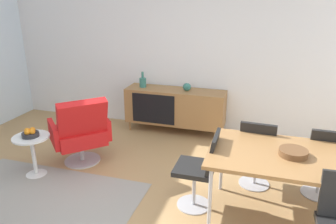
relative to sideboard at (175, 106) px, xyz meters
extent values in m
plane|color=tan|center=(0.14, -2.30, -0.44)|extent=(8.32, 8.32, 0.00)
cube|color=white|center=(0.14, 0.30, 0.96)|extent=(6.80, 0.12, 2.80)
cube|color=olive|center=(0.00, 0.00, 0.00)|extent=(1.60, 0.44, 0.56)
cube|color=black|center=(-0.30, -0.22, 0.00)|extent=(0.70, 0.01, 0.48)
cylinder|color=olive|center=(-0.74, -0.17, -0.36)|extent=(0.03, 0.03, 0.16)
cylinder|color=olive|center=(0.74, -0.17, -0.36)|extent=(0.03, 0.03, 0.16)
cylinder|color=olive|center=(-0.74, 0.17, -0.36)|extent=(0.03, 0.03, 0.16)
cylinder|color=olive|center=(0.74, 0.17, -0.36)|extent=(0.03, 0.03, 0.16)
ellipsoid|color=#337266|center=(0.19, 0.00, 0.34)|extent=(0.13, 0.13, 0.12)
cylinder|color=#337266|center=(-0.55, 0.00, 0.35)|extent=(0.11, 0.11, 0.15)
cylinder|color=#337266|center=(-0.55, 0.00, 0.48)|extent=(0.04, 0.04, 0.10)
cube|color=olive|center=(1.69, -1.87, 0.28)|extent=(1.60, 0.90, 0.04)
cylinder|color=#B7B7BC|center=(0.97, -2.26, -0.09)|extent=(0.04, 0.04, 0.70)
cylinder|color=#B7B7BC|center=(0.97, -1.48, -0.09)|extent=(0.04, 0.04, 0.70)
cylinder|color=brown|center=(1.66, -1.88, 0.33)|extent=(0.26, 0.26, 0.06)
cube|color=black|center=(0.74, -1.87, 0.01)|extent=(0.40, 0.40, 0.05)
cube|color=black|center=(0.92, -1.87, 0.23)|extent=(0.09, 0.38, 0.38)
cylinder|color=#B7B7BC|center=(0.74, -1.87, -0.23)|extent=(0.04, 0.04, 0.42)
cylinder|color=#B7B7BC|center=(0.74, -1.87, -0.43)|extent=(0.36, 0.36, 0.01)
cube|color=black|center=(1.34, -1.25, 0.01)|extent=(0.42, 0.42, 0.05)
cube|color=black|center=(1.33, -1.43, 0.23)|extent=(0.38, 0.11, 0.38)
cylinder|color=#B7B7BC|center=(1.34, -1.25, -0.23)|extent=(0.04, 0.04, 0.42)
cylinder|color=#B7B7BC|center=(1.34, -1.25, -0.43)|extent=(0.36, 0.36, 0.01)
cube|color=black|center=(2.04, -1.25, 0.01)|extent=(0.40, 0.40, 0.05)
cube|color=black|center=(2.04, -1.43, 0.23)|extent=(0.38, 0.09, 0.38)
cylinder|color=#B7B7BC|center=(2.04, -1.25, -0.23)|extent=(0.04, 0.04, 0.42)
cylinder|color=#B7B7BC|center=(2.04, -1.25, -0.43)|extent=(0.36, 0.36, 0.01)
cube|color=red|center=(-0.93, -1.35, -0.06)|extent=(0.82, 0.82, 0.20)
cube|color=red|center=(-0.76, -1.52, 0.25)|extent=(0.61, 0.61, 0.51)
cube|color=red|center=(-0.70, -1.11, 0.02)|extent=(0.40, 0.40, 0.28)
cube|color=red|center=(-1.16, -1.58, 0.02)|extent=(0.40, 0.40, 0.28)
cylinder|color=#B7B7BC|center=(-0.93, -1.35, -0.30)|extent=(0.06, 0.06, 0.28)
cylinder|color=#B7B7BC|center=(-0.93, -1.35, -0.43)|extent=(0.48, 0.48, 0.02)
cylinder|color=white|center=(-1.30, -1.83, 0.07)|extent=(0.44, 0.44, 0.02)
cylinder|color=white|center=(-1.30, -1.83, -0.19)|extent=(0.05, 0.05, 0.50)
cone|color=white|center=(-1.30, -1.83, -0.43)|extent=(0.32, 0.32, 0.02)
cylinder|color=#262628|center=(-1.30, -1.83, 0.11)|extent=(0.20, 0.20, 0.05)
sphere|color=orange|center=(-1.26, -1.84, 0.15)|extent=(0.07, 0.07, 0.07)
sphere|color=orange|center=(-1.29, -1.79, 0.15)|extent=(0.07, 0.07, 0.07)
sphere|color=orange|center=(-1.34, -1.83, 0.15)|extent=(0.07, 0.07, 0.07)
sphere|color=orange|center=(-1.31, -1.87, 0.15)|extent=(0.07, 0.07, 0.07)
cube|color=gray|center=(-0.92, -2.48, -0.44)|extent=(2.20, 1.70, 0.01)
camera|label=1|loc=(1.34, -4.75, 1.68)|focal=34.38mm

